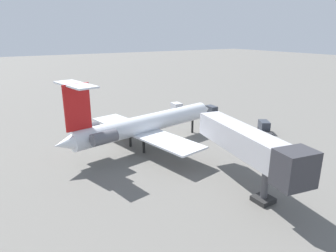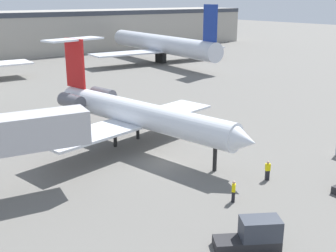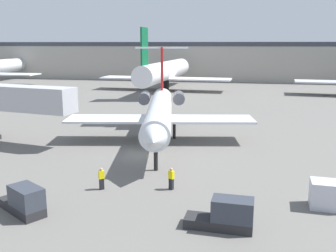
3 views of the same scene
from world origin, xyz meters
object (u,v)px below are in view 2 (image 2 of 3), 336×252
at_px(baggage_tug_trailing, 254,235).
at_px(parked_airliner_centre, 161,44).
at_px(ground_crew_marshaller, 234,191).
at_px(regional_jet, 133,111).
at_px(ground_crew_loader, 268,170).

height_order(baggage_tug_trailing, parked_airliner_centre, parked_airliner_centre).
xyz_separation_m(ground_crew_marshaller, parked_airliner_centre, (37.47, 59.19, 3.42)).
xyz_separation_m(regional_jet, parked_airliner_centre, (36.38, 44.03, 0.71)).
distance_m(ground_crew_marshaller, ground_crew_loader, 5.20).
bearing_deg(baggage_tug_trailing, parked_airliner_centre, 57.54).
bearing_deg(baggage_tug_trailing, regional_jet, 77.62).
xyz_separation_m(ground_crew_marshaller, baggage_tug_trailing, (-3.32, -4.92, -0.02)).
xyz_separation_m(regional_jet, ground_crew_loader, (4.01, -14.15, -2.71)).
distance_m(regional_jet, baggage_tug_trailing, 20.75).
xyz_separation_m(ground_crew_loader, parked_airliner_centre, (32.37, 58.17, 3.42)).
relative_size(regional_jet, baggage_tug_trailing, 6.44).
bearing_deg(ground_crew_marshaller, regional_jet, 85.89).
height_order(ground_crew_marshaller, ground_crew_loader, same).
height_order(regional_jet, baggage_tug_trailing, regional_jet).
distance_m(regional_jet, parked_airliner_centre, 57.12).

